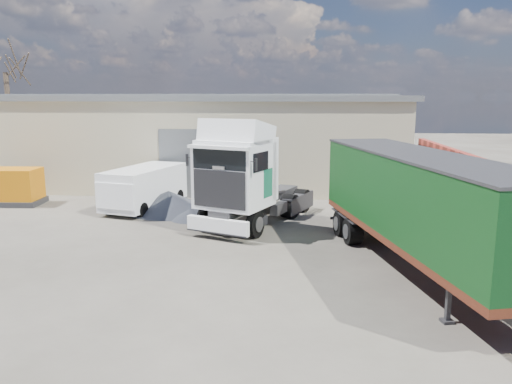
# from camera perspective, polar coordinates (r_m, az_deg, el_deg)

# --- Properties ---
(ground) EXTENTS (120.00, 120.00, 0.00)m
(ground) POSITION_cam_1_polar(r_m,az_deg,el_deg) (16.62, -6.63, -7.58)
(ground) COLOR black
(ground) RESTS_ON ground
(warehouse) EXTENTS (30.60, 12.60, 5.42)m
(warehouse) POSITION_cam_1_polar(r_m,az_deg,el_deg) (32.87, -11.56, 6.10)
(warehouse) COLOR beige
(warehouse) RESTS_ON ground
(brick_boundary_wall) EXTENTS (0.35, 26.00, 2.50)m
(brick_boundary_wall) POSITION_cam_1_polar(r_m,az_deg,el_deg) (23.35, 25.52, -0.06)
(brick_boundary_wall) COLOR maroon
(brick_boundary_wall) RESTS_ON ground
(bare_tree) EXTENTS (4.00, 4.00, 9.60)m
(bare_tree) POSITION_cam_1_polar(r_m,az_deg,el_deg) (41.40, -26.83, 13.40)
(bare_tree) COLOR #382B21
(bare_tree) RESTS_ON ground
(tractor_unit) EXTENTS (4.79, 6.95, 4.44)m
(tractor_unit) POSITION_cam_1_polar(r_m,az_deg,el_deg) (20.03, -1.26, 1.16)
(tractor_unit) COLOR black
(tractor_unit) RESTS_ON ground
(box_trailer) EXTENTS (4.67, 11.06, 3.60)m
(box_trailer) POSITION_cam_1_polar(r_m,az_deg,el_deg) (15.61, 17.89, -0.91)
(box_trailer) COLOR #2D2D30
(box_trailer) RESTS_ON ground
(panel_van) EXTENTS (3.13, 5.14, 1.96)m
(panel_van) POSITION_cam_1_polar(r_m,az_deg,el_deg) (24.02, -12.86, 0.43)
(panel_van) COLOR black
(panel_van) RESTS_ON ground
(orange_skip) EXTENTS (2.95, 1.94, 1.79)m
(orange_skip) POSITION_cam_1_polar(r_m,az_deg,el_deg) (27.33, -26.16, 0.32)
(orange_skip) COLOR #2D2D30
(orange_skip) RESTS_ON ground
(gravel_heap) EXTENTS (5.86, 5.86, 0.96)m
(gravel_heap) POSITION_cam_1_polar(r_m,az_deg,el_deg) (23.53, -10.06, -1.08)
(gravel_heap) COLOR black
(gravel_heap) RESTS_ON ground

